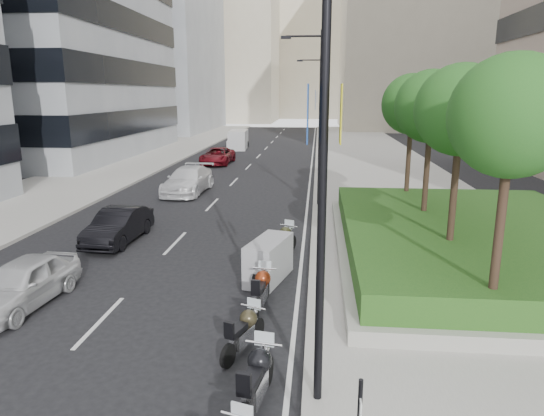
# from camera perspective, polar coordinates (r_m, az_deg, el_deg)

# --- Properties ---
(sidewalk_right) EXTENTS (10.00, 100.00, 0.15)m
(sidewalk_right) POSITION_cam_1_polar(r_m,az_deg,el_deg) (38.17, 12.60, 4.20)
(sidewalk_right) COLOR #9E9B93
(sidewalk_right) RESTS_ON ground
(sidewalk_left) EXTENTS (8.00, 100.00, 0.15)m
(sidewalk_left) POSITION_cam_1_polar(r_m,az_deg,el_deg) (41.19, -17.88, 4.53)
(sidewalk_left) COLOR #9E9B93
(sidewalk_left) RESTS_ON ground
(lane_edge) EXTENTS (0.12, 100.00, 0.01)m
(lane_edge) POSITION_cam_1_polar(r_m,az_deg,el_deg) (37.88, 4.59, 4.31)
(lane_edge) COLOR silver
(lane_edge) RESTS_ON ground
(lane_centre) EXTENTS (0.12, 100.00, 0.01)m
(lane_centre) POSITION_cam_1_polar(r_m,az_deg,el_deg) (38.31, -3.23, 4.43)
(lane_centre) COLOR silver
(lane_centre) RESTS_ON ground
(building_grey_far) EXTENTS (22.00, 26.00, 30.00)m
(building_grey_far) POSITION_cam_1_polar(r_m,az_deg,el_deg) (82.88, -15.39, 19.20)
(building_grey_far) COLOR gray
(building_grey_far) RESTS_ON ground
(building_cream_right) EXTENTS (28.00, 24.00, 36.00)m
(building_cream_right) POSITION_cam_1_polar(r_m,az_deg,el_deg) (90.01, 17.93, 20.46)
(building_cream_right) COLOR #B7AD93
(building_cream_right) RESTS_ON ground
(building_cream_left) EXTENTS (26.00, 24.00, 34.00)m
(building_cream_left) POSITION_cam_1_polar(r_m,az_deg,el_deg) (110.23, -6.60, 19.05)
(building_cream_left) COLOR #B7AD93
(building_cream_left) RESTS_ON ground
(building_cream_centre) EXTENTS (30.00, 24.00, 38.00)m
(building_cream_centre) POSITION_cam_1_polar(r_m,az_deg,el_deg) (128.09, 4.66, 19.18)
(building_cream_centre) COLOR #B7AD93
(building_cream_centre) RESTS_ON ground
(planter) EXTENTS (10.00, 14.00, 0.40)m
(planter) POSITION_cam_1_polar(r_m,az_deg,el_deg) (19.18, 22.81, -4.68)
(planter) COLOR #9E9D93
(planter) RESTS_ON sidewalk_right
(hedge) EXTENTS (9.40, 13.40, 0.80)m
(hedge) POSITION_cam_1_polar(r_m,az_deg,el_deg) (19.02, 22.97, -2.95)
(hedge) COLOR #134416
(hedge) RESTS_ON planter
(tree_0) EXTENTS (2.80, 2.80, 6.30)m
(tree_0) POSITION_cam_1_polar(r_m,az_deg,el_deg) (12.20, 26.41, 9.55)
(tree_0) COLOR #332319
(tree_0) RESTS_ON planter
(tree_1) EXTENTS (2.80, 2.80, 6.30)m
(tree_1) POSITION_cam_1_polar(r_m,az_deg,el_deg) (16.00, 21.36, 10.60)
(tree_1) COLOR #332319
(tree_1) RESTS_ON planter
(tree_2) EXTENTS (2.80, 2.80, 6.30)m
(tree_2) POSITION_cam_1_polar(r_m,az_deg,el_deg) (19.89, 18.24, 11.21)
(tree_2) COLOR #332319
(tree_2) RESTS_ON planter
(tree_3) EXTENTS (2.80, 2.80, 6.30)m
(tree_3) POSITION_cam_1_polar(r_m,az_deg,el_deg) (23.81, 16.14, 11.60)
(tree_3) COLOR #332319
(tree_3) RESTS_ON planter
(lamp_post_0) EXTENTS (2.34, 0.45, 9.00)m
(lamp_post_0) POSITION_cam_1_polar(r_m,az_deg,el_deg) (8.46, 5.01, 7.33)
(lamp_post_0) COLOR black
(lamp_post_0) RESTS_ON ground
(lamp_post_1) EXTENTS (2.34, 0.45, 9.00)m
(lamp_post_1) POSITION_cam_1_polar(r_m,az_deg,el_deg) (25.42, 5.38, 11.33)
(lamp_post_1) COLOR black
(lamp_post_1) RESTS_ON ground
(lamp_post_2) EXTENTS (2.34, 0.45, 9.00)m
(lamp_post_2) POSITION_cam_1_polar(r_m,az_deg,el_deg) (43.42, 5.45, 12.15)
(lamp_post_2) COLOR black
(lamp_post_2) RESTS_ON ground
(motorcycle_2) EXTENTS (0.75, 2.24, 1.12)m
(motorcycle_2) POSITION_cam_1_polar(r_m,az_deg,el_deg) (9.84, -1.84, -19.57)
(motorcycle_2) COLOR black
(motorcycle_2) RESTS_ON ground
(motorcycle_3) EXTENTS (0.88, 1.87, 0.98)m
(motorcycle_3) POSITION_cam_1_polar(r_m,az_deg,el_deg) (11.70, -3.29, -14.29)
(motorcycle_3) COLOR black
(motorcycle_3) RESTS_ON ground
(motorcycle_4) EXTENTS (0.70, 2.10, 1.04)m
(motorcycle_4) POSITION_cam_1_polar(r_m,az_deg,el_deg) (13.82, -1.27, -9.60)
(motorcycle_4) COLOR black
(motorcycle_4) RESTS_ON ground
(motorcycle_5) EXTENTS (1.48, 2.42, 1.37)m
(motorcycle_5) POSITION_cam_1_polar(r_m,az_deg,el_deg) (15.74, -0.38, -6.15)
(motorcycle_5) COLOR black
(motorcycle_5) RESTS_ON ground
(motorcycle_6) EXTENTS (1.06, 2.01, 1.07)m
(motorcycle_6) POSITION_cam_1_polar(r_m,az_deg,el_deg) (18.11, 1.24, -3.90)
(motorcycle_6) COLOR black
(motorcycle_6) RESTS_ON ground
(car_a) EXTENTS (1.93, 4.13, 1.37)m
(car_a) POSITION_cam_1_polar(r_m,az_deg,el_deg) (15.65, -27.31, -7.84)
(car_a) COLOR silver
(car_a) RESTS_ON ground
(car_b) EXTENTS (1.60, 4.21, 1.37)m
(car_b) POSITION_cam_1_polar(r_m,az_deg,el_deg) (20.71, -17.62, -1.99)
(car_b) COLOR black
(car_b) RESTS_ON ground
(car_c) EXTENTS (2.44, 5.50, 1.57)m
(car_c) POSITION_cam_1_polar(r_m,az_deg,el_deg) (29.92, -9.85, 3.24)
(car_c) COLOR silver
(car_c) RESTS_ON ground
(car_d) EXTENTS (2.45, 5.09, 1.40)m
(car_d) POSITION_cam_1_polar(r_m,az_deg,el_deg) (41.99, -6.43, 6.11)
(car_d) COLOR maroon
(car_d) RESTS_ON ground
(delivery_van) EXTENTS (2.12, 4.87, 2.00)m
(delivery_van) POSITION_cam_1_polar(r_m,az_deg,el_deg) (53.16, -4.01, 7.93)
(delivery_van) COLOR silver
(delivery_van) RESTS_ON ground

